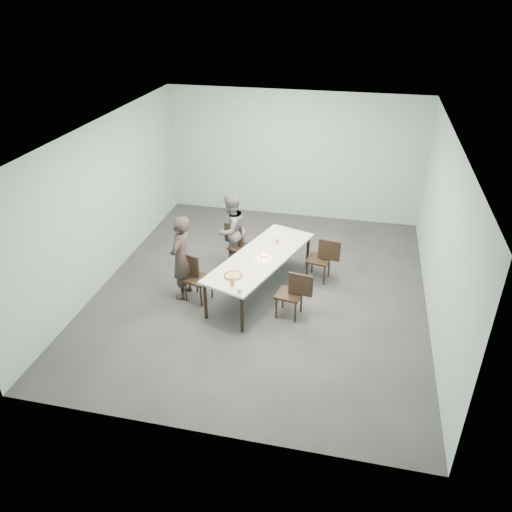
% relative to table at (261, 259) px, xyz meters
% --- Properties ---
extents(ground, '(7.00, 7.00, 0.00)m').
position_rel_table_xyz_m(ground, '(0.01, 0.06, -0.69)').
color(ground, '#333335').
rests_on(ground, ground).
extents(room_shell, '(6.02, 7.02, 3.01)m').
position_rel_table_xyz_m(room_shell, '(0.01, 0.06, 1.33)').
color(room_shell, '#96BDB9').
rests_on(room_shell, ground).
extents(table, '(1.68, 2.75, 0.75)m').
position_rel_table_xyz_m(table, '(0.00, 0.00, 0.00)').
color(table, white).
rests_on(table, ground).
extents(chair_near_left, '(0.65, 0.53, 0.87)m').
position_rel_table_xyz_m(chair_near_left, '(-1.12, -0.48, -0.19)').
color(chair_near_left, black).
rests_on(chair_near_left, ground).
extents(chair_far_left, '(0.65, 0.54, 0.87)m').
position_rel_table_xyz_m(chair_far_left, '(-0.65, 0.85, -0.19)').
color(chair_far_left, black).
rests_on(chair_far_left, ground).
extents(chair_near_right, '(0.64, 0.48, 0.87)m').
position_rel_table_xyz_m(chair_near_right, '(0.72, -0.65, -0.19)').
color(chair_near_right, black).
rests_on(chair_near_right, ground).
extents(chair_far_right, '(0.64, 0.49, 0.87)m').
position_rel_table_xyz_m(chair_far_right, '(1.08, 0.66, -0.19)').
color(chair_far_right, black).
rests_on(chair_far_right, ground).
extents(diner_near, '(0.43, 0.61, 1.59)m').
position_rel_table_xyz_m(diner_near, '(-1.36, -0.44, 0.10)').
color(diner_near, black).
rests_on(diner_near, ground).
extents(diner_far, '(0.84, 0.91, 1.49)m').
position_rel_table_xyz_m(diner_far, '(-0.81, 0.92, 0.05)').
color(diner_far, slate).
rests_on(diner_far, ground).
extents(pizza, '(0.34, 0.34, 0.04)m').
position_rel_table_xyz_m(pizza, '(-0.31, -0.79, 0.08)').
color(pizza, white).
rests_on(pizza, table).
extents(side_plate, '(0.18, 0.18, 0.01)m').
position_rel_table_xyz_m(side_plate, '(-0.12, -0.49, 0.06)').
color(side_plate, white).
rests_on(side_plate, table).
extents(beer_glass, '(0.08, 0.08, 0.15)m').
position_rel_table_xyz_m(beer_glass, '(-0.25, -1.07, 0.13)').
color(beer_glass, '#BC8929').
rests_on(beer_glass, table).
extents(water_tumbler, '(0.08, 0.08, 0.09)m').
position_rel_table_xyz_m(water_tumbler, '(-0.08, -1.25, 0.10)').
color(water_tumbler, silver).
rests_on(water_tumbler, table).
extents(tealight, '(0.06, 0.06, 0.05)m').
position_rel_table_xyz_m(tealight, '(0.06, -0.03, 0.08)').
color(tealight, silver).
rests_on(tealight, table).
extents(amber_tumbler, '(0.07, 0.07, 0.08)m').
position_rel_table_xyz_m(amber_tumbler, '(0.19, 0.58, 0.10)').
color(amber_tumbler, '#BC8929').
rests_on(amber_tumbler, table).
extents(menu, '(0.35, 0.30, 0.01)m').
position_rel_table_xyz_m(menu, '(0.17, 0.90, 0.06)').
color(menu, silver).
rests_on(menu, table).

